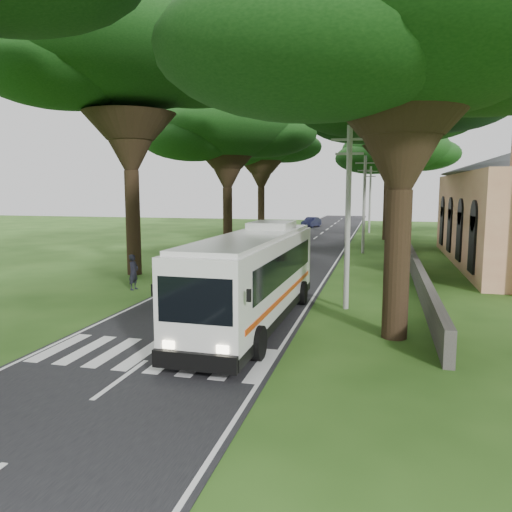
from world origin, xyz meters
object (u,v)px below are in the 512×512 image
(coach_bus, at_px, (254,276))
(distant_car_a, at_px, (300,233))
(pole_near, at_px, (348,215))
(pole_mid, at_px, (364,203))
(distant_car_b, at_px, (311,222))
(pole_far, at_px, (370,198))
(pedestrian, at_px, (134,272))

(coach_bus, xyz_separation_m, distant_car_a, (-3.47, 33.06, -1.23))
(pole_near, xyz_separation_m, distant_car_a, (-6.82, 29.63, -3.49))
(pole_mid, distance_m, distant_car_b, 28.88)
(pole_near, distance_m, distant_car_a, 30.60)
(distant_car_b, bearing_deg, pole_near, -65.75)
(distant_car_a, xyz_separation_m, distant_car_b, (-1.28, 17.87, 0.03))
(pole_far, bearing_deg, pole_near, -90.00)
(coach_bus, distance_m, distant_car_b, 51.17)
(distant_car_b, distance_m, pedestrian, 46.04)
(pole_far, relative_size, coach_bus, 0.66)
(distant_car_b, bearing_deg, pole_mid, -59.00)
(pole_mid, relative_size, distant_car_b, 1.93)
(coach_bus, distance_m, distant_car_a, 33.27)
(pole_mid, distance_m, distant_car_a, 12.30)
(coach_bus, xyz_separation_m, distant_car_b, (-4.76, 50.93, -1.20))
(pole_near, xyz_separation_m, pedestrian, (-11.21, 1.56, -3.24))
(coach_bus, bearing_deg, distant_car_a, 97.18)
(pole_mid, height_order, pedestrian, pole_mid)
(pole_far, relative_size, distant_car_b, 1.93)
(pole_near, xyz_separation_m, pole_mid, (0.00, 20.00, 0.00))
(pole_far, distance_m, pedestrian, 40.17)
(pole_near, relative_size, distant_car_b, 1.93)
(distant_car_a, bearing_deg, coach_bus, 100.63)
(distant_car_a, bearing_deg, pedestrian, 85.75)
(distant_car_a, distance_m, distant_car_b, 17.92)
(pole_near, distance_m, pole_mid, 20.00)
(pole_near, distance_m, coach_bus, 5.31)
(pole_mid, height_order, distant_car_b, pole_mid)
(pole_mid, distance_m, pedestrian, 21.82)
(pole_mid, relative_size, pedestrian, 4.26)
(pole_mid, relative_size, distant_car_a, 2.07)
(pole_mid, relative_size, coach_bus, 0.66)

